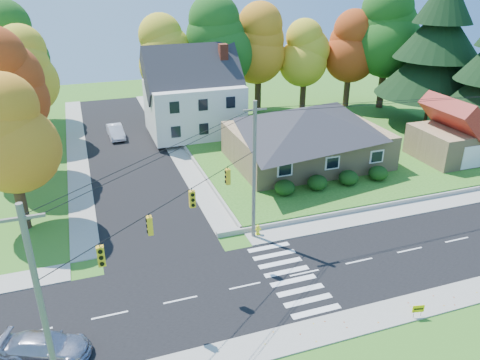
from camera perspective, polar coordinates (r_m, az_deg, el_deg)
The scene contains 26 objects.
ground at distance 30.47m, azimuth 7.85°, elevation -11.19°, with size 120.00×120.00×0.00m, color #3D7923.
road_main at distance 30.46m, azimuth 7.85°, elevation -11.17°, with size 90.00×8.00×0.02m, color black.
road_cross at distance 51.08m, azimuth -13.66°, elevation 3.59°, with size 8.00×44.00×0.02m, color black.
sidewalk_north at distance 34.20m, azimuth 4.11°, elevation -6.57°, with size 90.00×2.00×0.08m, color #9C9A90.
sidewalk_south at distance 27.09m, azimuth 12.76°, elevation -16.81°, with size 90.00×2.00×0.08m, color #9C9A90.
lawn at distance 52.48m, azimuth 10.40°, elevation 4.73°, with size 30.00×30.00×0.50m, color #3D7923.
ranch_house at distance 45.07m, azimuth 8.16°, elevation 5.64°, with size 14.60×10.60×5.40m.
colonial_house at distance 52.83m, azimuth -5.63°, elevation 10.07°, with size 10.40×8.40×9.60m.
garage at distance 50.10m, azimuth 24.76°, elevation 5.02°, with size 7.30×6.30×4.60m.
hedge_row at distance 40.58m, azimuth 11.27°, elevation -0.01°, with size 10.70×1.70×1.27m.
traffic_infrastructure at distance 28.81m, azimuth 6.97°, elevation -1.43°, with size 38.10×10.66×10.00m.
tree_lot_0 at distance 57.42m, azimuth -9.34°, elevation 14.84°, with size 6.72×6.72×12.51m.
tree_lot_1 at distance 57.60m, azimuth -3.13°, elevation 16.46°, with size 7.84×7.84×14.60m.
tree_lot_2 at distance 60.55m, azimuth 2.29°, elevation 16.24°, with size 7.28×7.28×13.56m.
tree_lot_3 at distance 62.29m, azimuth 7.95°, elevation 15.05°, with size 6.16×6.16×11.47m.
tree_lot_4 at distance 64.26m, azimuth 13.37°, elevation 15.52°, with size 6.72×6.72×12.51m.
tree_lot_5 at distance 64.60m, azimuth 17.66°, elevation 16.87°, with size 8.40×8.40×15.64m.
conifer_east_a at distance 59.15m, azimuth 22.96°, elevation 14.64°, with size 12.80×12.80×16.96m.
tree_west_0 at distance 35.74m, azimuth -26.56°, elevation 4.78°, with size 6.16×6.16×11.47m.
tree_west_1 at distance 45.14m, azimuth -26.98°, elevation 10.14°, with size 7.28×7.28×13.56m.
tree_west_2 at distance 54.91m, azimuth -24.78°, elevation 12.00°, with size 6.72×6.72×12.51m.
tree_west_3 at distance 62.76m, azimuth -26.39°, elevation 14.26°, with size 7.84×7.84×14.60m.
silver_sedan at distance 26.25m, azimuth -22.53°, elevation -18.21°, with size 1.76×4.32×1.26m, color #A2A2B5.
white_car at distance 54.90m, azimuth -14.92°, elevation 5.73°, with size 1.54×4.40×1.45m, color silver.
fire_hydrant at distance 33.88m, azimuth 2.19°, elevation -6.13°, with size 0.48×0.37×0.84m.
yard_sign at distance 28.29m, azimuth 20.91°, elevation -14.48°, with size 0.67×0.17×0.85m.
Camera 1 is at (-11.92, -21.77, 17.67)m, focal length 35.00 mm.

